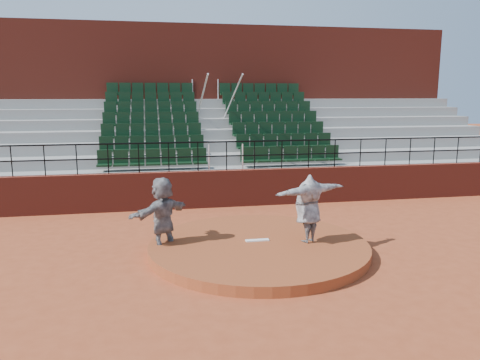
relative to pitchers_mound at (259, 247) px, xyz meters
The scene contains 9 objects.
ground 0.12m from the pitchers_mound, ahead, with size 90.00×90.00×0.00m, color #9C4323.
pitchers_mound is the anchor object (origin of this frame).
pitching_rubber 0.21m from the pitchers_mound, 90.00° to the left, with size 0.60×0.15×0.03m, color white.
boundary_wall 5.03m from the pitchers_mound, 90.00° to the left, with size 24.00×0.30×1.30m, color maroon.
wall_railing 5.35m from the pitchers_mound, 90.00° to the left, with size 24.04×0.05×1.03m.
seating_deck 8.74m from the pitchers_mound, 90.00° to the left, with size 24.00×5.97×4.63m.
press_box_facade 13.06m from the pitchers_mound, 90.00° to the left, with size 24.00×3.00×7.10m, color maroon.
pitcher 1.59m from the pitchers_mound, ahead, with size 2.13×0.58×1.73m, color black.
fielder 2.54m from the pitchers_mound, 168.22° to the left, with size 1.78×0.57×1.92m, color black.
Camera 1 is at (-2.57, -10.98, 3.93)m, focal length 35.00 mm.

